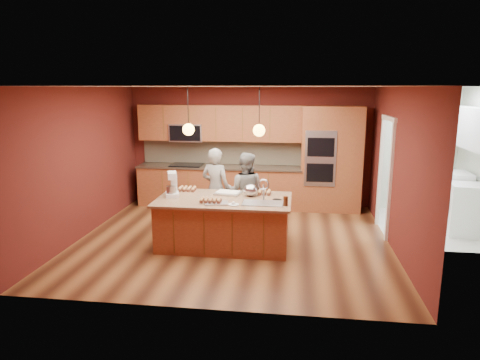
# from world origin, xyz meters

# --- Properties ---
(floor) EXTENTS (5.50, 5.50, 0.00)m
(floor) POSITION_xyz_m (0.00, 0.00, 0.00)
(floor) COLOR #412213
(floor) RESTS_ON ground
(ceiling) EXTENTS (5.50, 5.50, 0.00)m
(ceiling) POSITION_xyz_m (0.00, 0.00, 2.70)
(ceiling) COLOR white
(ceiling) RESTS_ON ground
(wall_back) EXTENTS (5.50, 0.00, 5.50)m
(wall_back) POSITION_xyz_m (0.00, 2.50, 1.35)
(wall_back) COLOR #531A15
(wall_back) RESTS_ON ground
(wall_front) EXTENTS (5.50, 0.00, 5.50)m
(wall_front) POSITION_xyz_m (0.00, -2.50, 1.35)
(wall_front) COLOR #531A15
(wall_front) RESTS_ON ground
(wall_left) EXTENTS (0.00, 5.00, 5.00)m
(wall_left) POSITION_xyz_m (-2.75, 0.00, 1.35)
(wall_left) COLOR #531A15
(wall_left) RESTS_ON ground
(wall_right) EXTENTS (0.00, 5.00, 5.00)m
(wall_right) POSITION_xyz_m (2.75, 0.00, 1.35)
(wall_right) COLOR #531A15
(wall_right) RESTS_ON ground
(cabinet_run) EXTENTS (3.74, 0.64, 2.30)m
(cabinet_run) POSITION_xyz_m (-0.68, 2.25, 0.98)
(cabinet_run) COLOR brown
(cabinet_run) RESTS_ON floor
(oven_column) EXTENTS (1.30, 0.62, 2.30)m
(oven_column) POSITION_xyz_m (1.85, 2.19, 1.15)
(oven_column) COLOR brown
(oven_column) RESTS_ON floor
(doorway_trim) EXTENTS (0.08, 1.11, 2.20)m
(doorway_trim) POSITION_xyz_m (2.73, 0.80, 1.05)
(doorway_trim) COLOR white
(doorway_trim) RESTS_ON wall_right
(laundry_room) EXTENTS (2.60, 2.70, 2.70)m
(laundry_room) POSITION_xyz_m (4.35, 1.20, 1.95)
(laundry_room) COLOR beige
(laundry_room) RESTS_ON ground
(pendant_left) EXTENTS (0.20, 0.20, 0.80)m
(pendant_left) POSITION_xyz_m (-0.70, -0.29, 2.00)
(pendant_left) COLOR black
(pendant_left) RESTS_ON ceiling
(pendant_right) EXTENTS (0.20, 0.20, 0.80)m
(pendant_right) POSITION_xyz_m (0.48, -0.29, 2.00)
(pendant_right) COLOR black
(pendant_right) RESTS_ON ceiling
(island) EXTENTS (2.27, 1.28, 1.22)m
(island) POSITION_xyz_m (-0.10, -0.29, 0.43)
(island) COLOR brown
(island) RESTS_ON floor
(person_left) EXTENTS (0.66, 0.53, 1.58)m
(person_left) POSITION_xyz_m (-0.42, 0.60, 0.79)
(person_left) COLOR black
(person_left) RESTS_ON floor
(person_right) EXTENTS (0.78, 0.64, 1.50)m
(person_right) POSITION_xyz_m (0.15, 0.60, 0.75)
(person_right) COLOR slate
(person_right) RESTS_ON floor
(stand_mixer) EXTENTS (0.30, 0.35, 0.42)m
(stand_mixer) POSITION_xyz_m (-1.03, -0.24, 1.02)
(stand_mixer) COLOR white
(stand_mixer) RESTS_ON island
(sheet_cake) EXTENTS (0.50, 0.41, 0.05)m
(sheet_cake) POSITION_xyz_m (-0.09, 0.02, 0.86)
(sheet_cake) COLOR #BBBEC2
(sheet_cake) RESTS_ON island
(cooling_rack) EXTENTS (0.42, 0.34, 0.02)m
(cooling_rack) POSITION_xyz_m (-0.18, -0.63, 0.85)
(cooling_rack) COLOR #B2B4BA
(cooling_rack) RESTS_ON island
(mixing_bowl) EXTENTS (0.26, 0.26, 0.22)m
(mixing_bowl) POSITION_xyz_m (0.32, -0.06, 0.94)
(mixing_bowl) COLOR #B6B8BD
(mixing_bowl) RESTS_ON island
(plate) EXTENTS (0.18, 0.18, 0.01)m
(plate) POSITION_xyz_m (0.11, -0.68, 0.84)
(plate) COLOR silver
(plate) RESTS_ON island
(tumbler) EXTENTS (0.08, 0.08, 0.15)m
(tumbler) POSITION_xyz_m (0.94, -0.60, 0.91)
(tumbler) COLOR #3E1B0C
(tumbler) RESTS_ON island
(phone) EXTENTS (0.15, 0.10, 0.01)m
(phone) POSITION_xyz_m (0.79, -0.25, 0.84)
(phone) COLOR black
(phone) RESTS_ON island
(cupcakes_left) EXTENTS (0.33, 0.25, 0.07)m
(cupcakes_left) POSITION_xyz_m (-0.87, 0.17, 0.87)
(cupcakes_left) COLOR tan
(cupcakes_left) RESTS_ON island
(cupcakes_rack) EXTENTS (0.37, 0.22, 0.07)m
(cupcakes_rack) POSITION_xyz_m (-0.28, -0.61, 0.89)
(cupcakes_rack) COLOR tan
(cupcakes_rack) RESTS_ON island
(cupcakes_right) EXTENTS (0.24, 0.24, 0.07)m
(cupcakes_right) POSITION_xyz_m (0.55, 0.09, 0.87)
(cupcakes_right) COLOR tan
(cupcakes_right) RESTS_ON island
(washer) EXTENTS (0.67, 0.69, 0.95)m
(washer) POSITION_xyz_m (4.23, 0.86, 0.48)
(washer) COLOR white
(washer) RESTS_ON floor
(dryer) EXTENTS (0.69, 0.70, 1.04)m
(dryer) POSITION_xyz_m (4.18, 1.55, 0.52)
(dryer) COLOR white
(dryer) RESTS_ON floor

